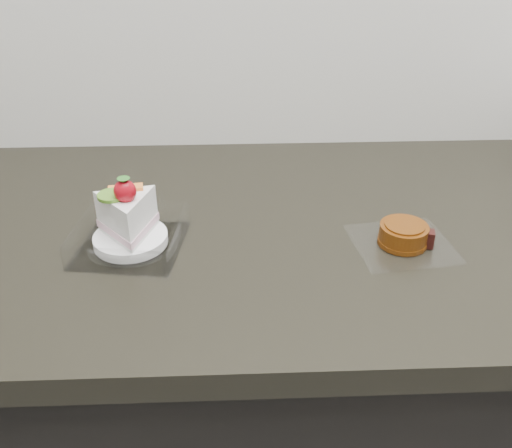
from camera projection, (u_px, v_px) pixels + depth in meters
counter at (366, 413)px, 1.13m from camera, size 2.04×0.64×0.90m
cake_tray at (129, 228)px, 0.82m from camera, size 0.17×0.17×0.11m
mooncake_wrap at (404, 236)px, 0.83m from camera, size 0.16×0.15×0.03m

